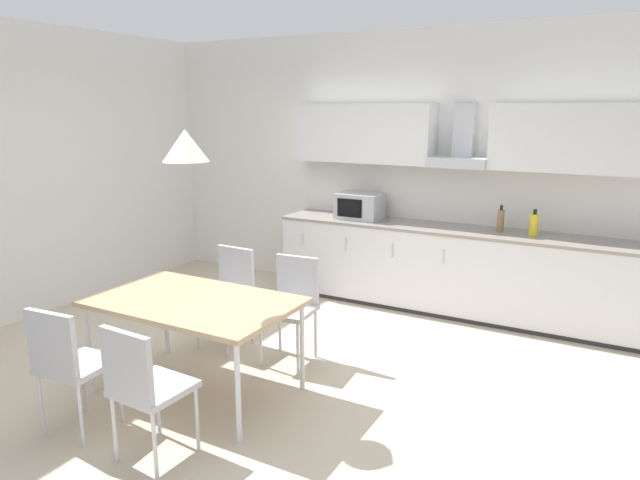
{
  "coord_description": "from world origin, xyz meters",
  "views": [
    {
      "loc": [
        2.39,
        -3.45,
        2.07
      ],
      "look_at": [
        0.17,
        0.6,
        1.0
      ],
      "focal_mm": 32.0,
      "sensor_mm": 36.0,
      "label": 1
    }
  ],
  "objects_px": {
    "microwave": "(360,206)",
    "chair_far_right": "(292,298)",
    "bottle_yellow": "(534,225)",
    "chair_near_left": "(67,358)",
    "bottle_brown": "(501,220)",
    "dining_table": "(194,305)",
    "pendant_lamp": "(185,145)",
    "chair_far_left": "(229,287)",
    "chair_near_right": "(142,381)"
  },
  "relations": [
    {
      "from": "bottle_yellow",
      "to": "dining_table",
      "type": "xyz_separation_m",
      "value": [
        -1.92,
        -2.62,
        -0.32
      ]
    },
    {
      "from": "dining_table",
      "to": "chair_near_left",
      "type": "distance_m",
      "value": 0.91
    },
    {
      "from": "dining_table",
      "to": "pendant_lamp",
      "type": "distance_m",
      "value": 1.15
    },
    {
      "from": "bottle_brown",
      "to": "pendant_lamp",
      "type": "height_order",
      "value": "pendant_lamp"
    },
    {
      "from": "pendant_lamp",
      "to": "microwave",
      "type": "bearing_deg",
      "value": 87.63
    },
    {
      "from": "microwave",
      "to": "chair_near_left",
      "type": "bearing_deg",
      "value": -97.15
    },
    {
      "from": "bottle_yellow",
      "to": "chair_near_left",
      "type": "relative_size",
      "value": 0.29
    },
    {
      "from": "bottle_yellow",
      "to": "chair_far_right",
      "type": "bearing_deg",
      "value": -131.83
    },
    {
      "from": "chair_near_left",
      "to": "bottle_yellow",
      "type": "bearing_deg",
      "value": 56.98
    },
    {
      "from": "chair_far_left",
      "to": "chair_near_right",
      "type": "xyz_separation_m",
      "value": [
        0.66,
        -1.67,
        0.0
      ]
    },
    {
      "from": "bottle_yellow",
      "to": "chair_far_left",
      "type": "height_order",
      "value": "bottle_yellow"
    },
    {
      "from": "bottle_brown",
      "to": "chair_far_left",
      "type": "height_order",
      "value": "bottle_brown"
    },
    {
      "from": "chair_far_left",
      "to": "pendant_lamp",
      "type": "xyz_separation_m",
      "value": [
        0.33,
        -0.84,
        1.29
      ]
    },
    {
      "from": "dining_table",
      "to": "chair_far_right",
      "type": "distance_m",
      "value": 0.91
    },
    {
      "from": "bottle_yellow",
      "to": "chair_far_right",
      "type": "xyz_separation_m",
      "value": [
        -1.6,
        -1.79,
        -0.46
      ]
    },
    {
      "from": "microwave",
      "to": "chair_far_right",
      "type": "bearing_deg",
      "value": -83.06
    },
    {
      "from": "chair_near_right",
      "to": "microwave",
      "type": "bearing_deg",
      "value": 93.63
    },
    {
      "from": "bottle_brown",
      "to": "dining_table",
      "type": "xyz_separation_m",
      "value": [
        -1.61,
        -2.66,
        -0.32
      ]
    },
    {
      "from": "bottle_brown",
      "to": "chair_far_left",
      "type": "bearing_deg",
      "value": -136.71
    },
    {
      "from": "chair_far_left",
      "to": "chair_near_left",
      "type": "bearing_deg",
      "value": -89.89
    },
    {
      "from": "chair_far_left",
      "to": "dining_table",
      "type": "bearing_deg",
      "value": -68.61
    },
    {
      "from": "bottle_brown",
      "to": "bottle_yellow",
      "type": "bearing_deg",
      "value": -6.59
    },
    {
      "from": "chair_near_right",
      "to": "pendant_lamp",
      "type": "xyz_separation_m",
      "value": [
        -0.33,
        0.84,
        1.29
      ]
    },
    {
      "from": "bottle_yellow",
      "to": "chair_near_left",
      "type": "distance_m",
      "value": 4.15
    },
    {
      "from": "bottle_brown",
      "to": "dining_table",
      "type": "height_order",
      "value": "bottle_brown"
    },
    {
      "from": "microwave",
      "to": "dining_table",
      "type": "height_order",
      "value": "microwave"
    },
    {
      "from": "bottle_yellow",
      "to": "chair_far_left",
      "type": "xyz_separation_m",
      "value": [
        -2.25,
        -1.79,
        -0.46
      ]
    },
    {
      "from": "bottle_brown",
      "to": "chair_far_left",
      "type": "relative_size",
      "value": 0.3
    },
    {
      "from": "bottle_yellow",
      "to": "dining_table",
      "type": "relative_size",
      "value": 0.17
    },
    {
      "from": "bottle_brown",
      "to": "chair_near_left",
      "type": "relative_size",
      "value": 0.3
    },
    {
      "from": "dining_table",
      "to": "chair_far_right",
      "type": "xyz_separation_m",
      "value": [
        0.32,
        0.84,
        -0.15
      ]
    },
    {
      "from": "bottle_brown",
      "to": "microwave",
      "type": "bearing_deg",
      "value": -178.28
    },
    {
      "from": "chair_far_right",
      "to": "pendant_lamp",
      "type": "xyz_separation_m",
      "value": [
        -0.32,
        -0.84,
        1.29
      ]
    },
    {
      "from": "bottle_yellow",
      "to": "chair_near_left",
      "type": "xyz_separation_m",
      "value": [
        -2.25,
        -3.46,
        -0.46
      ]
    },
    {
      "from": "chair_far_right",
      "to": "pendant_lamp",
      "type": "height_order",
      "value": "pendant_lamp"
    },
    {
      "from": "bottle_yellow",
      "to": "chair_near_right",
      "type": "xyz_separation_m",
      "value": [
        -1.6,
        -3.46,
        -0.46
      ]
    },
    {
      "from": "dining_table",
      "to": "bottle_yellow",
      "type": "bearing_deg",
      "value": 53.74
    },
    {
      "from": "bottle_brown",
      "to": "chair_near_right",
      "type": "relative_size",
      "value": 0.3
    },
    {
      "from": "bottle_brown",
      "to": "chair_near_left",
      "type": "bearing_deg",
      "value": -118.92
    },
    {
      "from": "bottle_brown",
      "to": "chair_near_left",
      "type": "xyz_separation_m",
      "value": [
        -1.93,
        -3.5,
        -0.47
      ]
    },
    {
      "from": "microwave",
      "to": "dining_table",
      "type": "distance_m",
      "value": 2.64
    },
    {
      "from": "chair_far_right",
      "to": "chair_near_left",
      "type": "bearing_deg",
      "value": -111.21
    },
    {
      "from": "chair_near_right",
      "to": "bottle_brown",
      "type": "bearing_deg",
      "value": 69.9
    },
    {
      "from": "chair_near_left",
      "to": "pendant_lamp",
      "type": "height_order",
      "value": "pendant_lamp"
    },
    {
      "from": "chair_far_right",
      "to": "microwave",
      "type": "bearing_deg",
      "value": 96.94
    },
    {
      "from": "pendant_lamp",
      "to": "chair_far_right",
      "type": "bearing_deg",
      "value": 68.79
    },
    {
      "from": "bottle_brown",
      "to": "chair_near_left",
      "type": "distance_m",
      "value": 4.02
    },
    {
      "from": "bottle_yellow",
      "to": "chair_near_left",
      "type": "height_order",
      "value": "bottle_yellow"
    },
    {
      "from": "dining_table",
      "to": "pendant_lamp",
      "type": "height_order",
      "value": "pendant_lamp"
    },
    {
      "from": "chair_far_left",
      "to": "bottle_yellow",
      "type": "bearing_deg",
      "value": 38.43
    }
  ]
}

